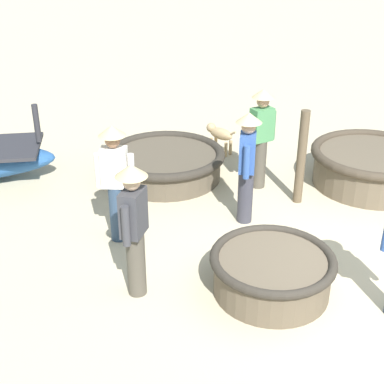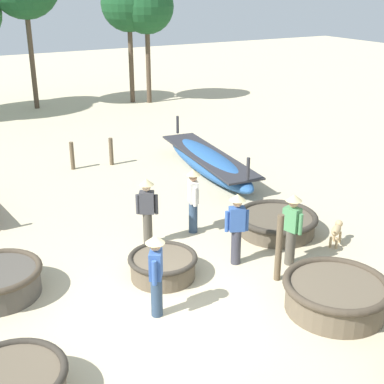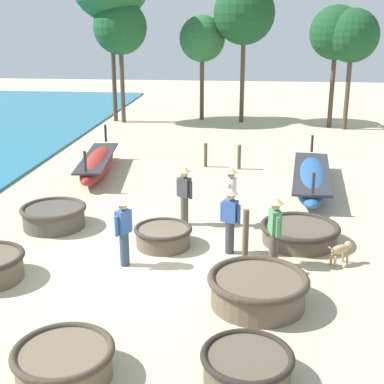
{
  "view_description": "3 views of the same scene",
  "coord_description": "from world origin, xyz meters",
  "px_view_note": "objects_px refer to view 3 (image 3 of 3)",
  "views": [
    {
      "loc": [
        -4.34,
        3.29,
        3.95
      ],
      "look_at": [
        1.81,
        1.77,
        0.75
      ],
      "focal_mm": 50.0,
      "sensor_mm": 36.0,
      "label": 1
    },
    {
      "loc": [
        -3.8,
        -7.88,
        5.92
      ],
      "look_at": [
        1.97,
        2.58,
        1.16
      ],
      "focal_mm": 50.0,
      "sensor_mm": 36.0,
      "label": 2
    },
    {
      "loc": [
        2.52,
        -11.21,
        5.46
      ],
      "look_at": [
        1.1,
        2.12,
        1.14
      ],
      "focal_mm": 50.0,
      "sensor_mm": 36.0,
      "label": 3
    }
  ],
  "objects_px": {
    "coracle_front_left": "(163,236)",
    "coracle_far_right": "(54,216)",
    "mooring_post_mid_beach": "(245,241)",
    "fisherman_hauling": "(124,227)",
    "mooring_post_inland": "(239,157)",
    "tree_right_mid": "(336,33)",
    "coracle_front_right": "(64,362)",
    "long_boat_green_hull": "(311,178)",
    "mooring_post_shoreline": "(206,155)",
    "fisherman_with_hat": "(275,227)",
    "tree_leftmost": "(202,39)",
    "tree_rightmost": "(352,36)",
    "coracle_center": "(258,289)",
    "fisherman_crouching": "(231,193)",
    "tree_tall_back": "(120,28)",
    "fisherman_standing_left": "(184,192)",
    "dog": "(341,250)",
    "long_boat_white_hull": "(97,164)",
    "fisherman_by_coracle": "(230,216)",
    "tree_left_mid": "(244,14)",
    "coracle_nearest": "(247,366)",
    "coracle_far_left": "(300,232)"
  },
  "relations": [
    {
      "from": "coracle_front_right",
      "to": "tree_leftmost",
      "type": "relative_size",
      "value": 0.29
    },
    {
      "from": "coracle_front_left",
      "to": "fisherman_by_coracle",
      "type": "distance_m",
      "value": 1.83
    },
    {
      "from": "tree_leftmost",
      "to": "coracle_front_right",
      "type": "bearing_deg",
      "value": -90.24
    },
    {
      "from": "fisherman_standing_left",
      "to": "mooring_post_inland",
      "type": "relative_size",
      "value": 1.77
    },
    {
      "from": "long_boat_green_hull",
      "to": "fisherman_with_hat",
      "type": "height_order",
      "value": "fisherman_with_hat"
    },
    {
      "from": "mooring_post_mid_beach",
      "to": "tree_leftmost",
      "type": "bearing_deg",
      "value": 97.95
    },
    {
      "from": "tree_tall_back",
      "to": "coracle_center",
      "type": "bearing_deg",
      "value": -69.58
    },
    {
      "from": "coracle_far_right",
      "to": "coracle_far_left",
      "type": "distance_m",
      "value": 6.66
    },
    {
      "from": "fisherman_crouching",
      "to": "tree_tall_back",
      "type": "xyz_separation_m",
      "value": [
        -6.54,
        15.2,
        4.11
      ]
    },
    {
      "from": "tree_leftmost",
      "to": "long_boat_green_hull",
      "type": "bearing_deg",
      "value": -69.27
    },
    {
      "from": "long_boat_green_hull",
      "to": "mooring_post_mid_beach",
      "type": "height_order",
      "value": "mooring_post_mid_beach"
    },
    {
      "from": "coracle_front_right",
      "to": "long_boat_green_hull",
      "type": "xyz_separation_m",
      "value": [
        4.97,
        10.66,
        0.08
      ]
    },
    {
      "from": "coracle_front_right",
      "to": "coracle_far_right",
      "type": "relative_size",
      "value": 0.91
    },
    {
      "from": "long_boat_green_hull",
      "to": "fisherman_by_coracle",
      "type": "height_order",
      "value": "fisherman_by_coracle"
    },
    {
      "from": "fisherman_standing_left",
      "to": "tree_leftmost",
      "type": "height_order",
      "value": "tree_leftmost"
    },
    {
      "from": "fisherman_hauling",
      "to": "tree_tall_back",
      "type": "relative_size",
      "value": 0.26
    },
    {
      "from": "tree_rightmost",
      "to": "coracle_front_left",
      "type": "bearing_deg",
      "value": -113.7
    },
    {
      "from": "coracle_front_left",
      "to": "tree_leftmost",
      "type": "xyz_separation_m",
      "value": [
        -0.64,
        18.16,
        4.18
      ]
    },
    {
      "from": "long_boat_green_hull",
      "to": "tree_right_mid",
      "type": "relative_size",
      "value": 0.94
    },
    {
      "from": "fisherman_with_hat",
      "to": "tree_tall_back",
      "type": "height_order",
      "value": "tree_tall_back"
    },
    {
      "from": "tree_leftmost",
      "to": "mooring_post_inland",
      "type": "bearing_deg",
      "value": -77.32
    },
    {
      "from": "fisherman_hauling",
      "to": "mooring_post_inland",
      "type": "xyz_separation_m",
      "value": [
        2.45,
        8.79,
        -0.49
      ]
    },
    {
      "from": "fisherman_hauling",
      "to": "dog",
      "type": "bearing_deg",
      "value": 6.53
    },
    {
      "from": "coracle_nearest",
      "to": "fisherman_hauling",
      "type": "relative_size",
      "value": 0.89
    },
    {
      "from": "fisherman_crouching",
      "to": "tree_right_mid",
      "type": "bearing_deg",
      "value": 72.52
    },
    {
      "from": "fisherman_hauling",
      "to": "mooring_post_mid_beach",
      "type": "height_order",
      "value": "fisherman_hauling"
    },
    {
      "from": "fisherman_by_coracle",
      "to": "dog",
      "type": "bearing_deg",
      "value": -8.4
    },
    {
      "from": "tree_rightmost",
      "to": "tree_left_mid",
      "type": "distance_m",
      "value": 5.73
    },
    {
      "from": "coracle_front_left",
      "to": "tree_tall_back",
      "type": "relative_size",
      "value": 0.23
    },
    {
      "from": "mooring_post_mid_beach",
      "to": "fisherman_hauling",
      "type": "bearing_deg",
      "value": 178.82
    },
    {
      "from": "long_boat_white_hull",
      "to": "tree_left_mid",
      "type": "relative_size",
      "value": 0.68
    },
    {
      "from": "mooring_post_shoreline",
      "to": "fisherman_with_hat",
      "type": "bearing_deg",
      "value": -75.09
    },
    {
      "from": "coracle_far_left",
      "to": "fisherman_hauling",
      "type": "distance_m",
      "value": 4.58
    },
    {
      "from": "fisherman_crouching",
      "to": "tree_left_mid",
      "type": "xyz_separation_m",
      "value": [
        0.01,
        15.97,
        4.82
      ]
    },
    {
      "from": "fisherman_standing_left",
      "to": "tree_tall_back",
      "type": "distance_m",
      "value": 16.66
    },
    {
      "from": "coracle_center",
      "to": "tree_rightmost",
      "type": "xyz_separation_m",
      "value": [
        4.72,
        18.8,
        4.35
      ]
    },
    {
      "from": "fisherman_crouching",
      "to": "tree_tall_back",
      "type": "bearing_deg",
      "value": 113.29
    },
    {
      "from": "fisherman_standing_left",
      "to": "mooring_post_shoreline",
      "type": "xyz_separation_m",
      "value": [
        0.08,
        6.22,
        -0.49
      ]
    },
    {
      "from": "coracle_center",
      "to": "fisherman_hauling",
      "type": "bearing_deg",
      "value": 154.03
    },
    {
      "from": "fisherman_standing_left",
      "to": "dog",
      "type": "height_order",
      "value": "fisherman_standing_left"
    },
    {
      "from": "long_boat_white_hull",
      "to": "fisherman_crouching",
      "type": "xyz_separation_m",
      "value": [
        5.09,
        -4.69,
        0.55
      ]
    },
    {
      "from": "fisherman_crouching",
      "to": "coracle_nearest",
      "type": "bearing_deg",
      "value": -85.54
    },
    {
      "from": "tree_rightmost",
      "to": "mooring_post_mid_beach",
      "type": "bearing_deg",
      "value": -106.07
    },
    {
      "from": "long_boat_white_hull",
      "to": "tree_tall_back",
      "type": "xyz_separation_m",
      "value": [
        -1.45,
        10.51,
        4.66
      ]
    },
    {
      "from": "coracle_front_left",
      "to": "coracle_far_right",
      "type": "height_order",
      "value": "coracle_far_right"
    },
    {
      "from": "tree_right_mid",
      "to": "fisherman_hauling",
      "type": "bearing_deg",
      "value": -111.63
    },
    {
      "from": "long_boat_white_hull",
      "to": "tree_rightmost",
      "type": "distance_m",
      "value": 15.01
    },
    {
      "from": "coracle_front_right",
      "to": "mooring_post_inland",
      "type": "relative_size",
      "value": 1.74
    },
    {
      "from": "mooring_post_mid_beach",
      "to": "dog",
      "type": "bearing_deg",
      "value": 15.79
    },
    {
      "from": "fisherman_standing_left",
      "to": "mooring_post_shoreline",
      "type": "distance_m",
      "value": 6.24
    }
  ]
}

